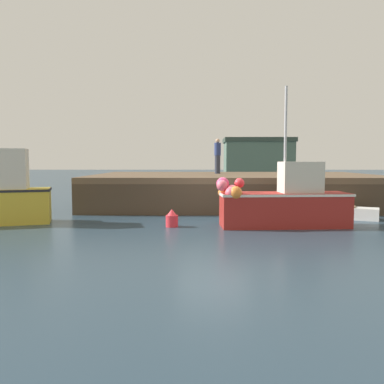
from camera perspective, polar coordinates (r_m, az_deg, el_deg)
ground at (r=13.91m, az=3.07°, el=-4.70°), size 120.00×160.00×0.10m
pier at (r=19.34m, az=6.16°, el=1.80°), size 13.64×8.28×1.50m
fishing_boat_near_left at (r=15.10m, az=-25.48°, el=-0.70°), size 3.49×2.10×2.58m
fishing_boat_near_right at (r=13.41m, az=13.06°, el=-1.48°), size 4.41×1.58×4.58m
rowboat at (r=16.00m, az=22.19°, el=-2.84°), size 1.88×1.39×0.48m
dockworker at (r=20.78m, az=3.69°, el=5.19°), size 0.34×0.34×1.82m
warehouse at (r=46.70m, az=9.46°, el=4.75°), size 7.95×4.78×4.75m
mooring_buoy_foreground at (r=13.11m, az=-2.91°, el=-3.86°), size 0.41×0.41×0.59m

